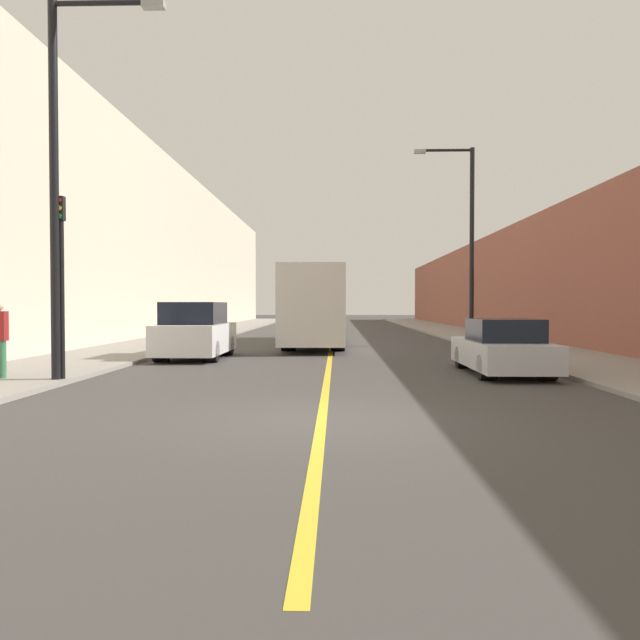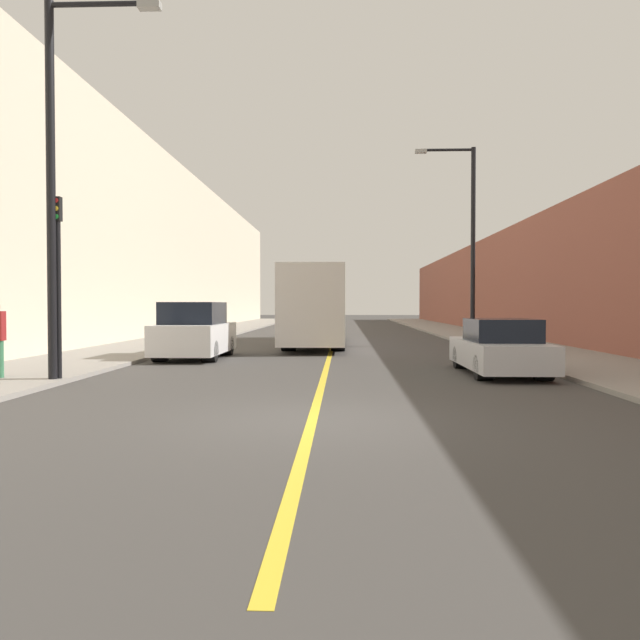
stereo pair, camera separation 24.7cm
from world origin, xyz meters
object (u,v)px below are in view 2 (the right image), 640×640
Objects in this scene: bus at (317,306)px; street_lamp_left at (60,167)px; traffic_light at (58,280)px; parked_suv_left at (195,333)px; car_right_near at (500,349)px; street_lamp_right at (468,233)px.

street_lamp_left reaches higher than bus.
parked_suv_left is at bearing 76.85° from traffic_light.
bus reaches higher than parked_suv_left.
parked_suv_left is 9.98m from car_right_near.
parked_suv_left is at bearing 77.91° from street_lamp_left.
car_right_near is at bearing -25.92° from parked_suv_left.
bus is 3.06× the size of traffic_light.
street_lamp_right is 2.06× the size of traffic_light.
street_lamp_right is at bearing -5.60° from bus.
parked_suv_left is 0.99× the size of car_right_near.
street_lamp_right is at bearing 33.26° from parked_suv_left.
street_lamp_right reaches higher than parked_suv_left.
traffic_light is (-11.91, -13.38, -2.54)m from street_lamp_right.
car_right_near is 12.03m from street_lamp_right.
bus is 2.82× the size of car_right_near.
parked_suv_left is 0.52× the size of street_lamp_left.
car_right_near is at bearing -66.25° from bus.
traffic_light is at bearing -110.77° from bus.
bus is 15.39m from street_lamp_left.
street_lamp_right is at bearing 48.35° from traffic_light.
street_lamp_right is (11.80, 13.49, 0.00)m from street_lamp_left.
street_lamp_left reaches higher than car_right_near.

